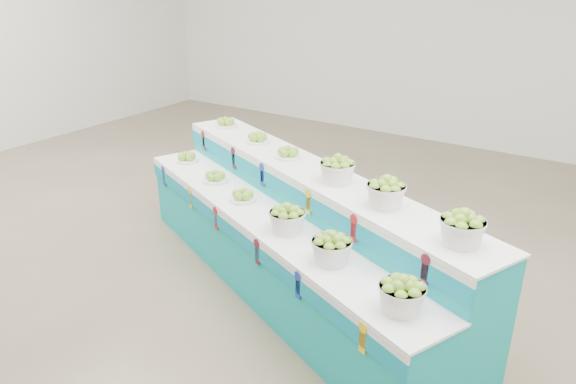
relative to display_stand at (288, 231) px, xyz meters
The scene contains 15 objects.
ground 0.86m from the display_stand, 164.74° to the right, with size 10.00×10.00×0.00m, color brown.
back_wall 5.09m from the display_stand, 97.96° to the left, with size 10.00×10.00×0.00m, color silver.
display_stand is the anchor object (origin of this frame).
plate_lower_left 1.60m from the display_stand, 165.25° to the left, with size 0.24×0.24×0.10m, color white.
plate_lower_mid 0.96m from the display_stand, behind, with size 0.24×0.24×0.10m, color white.
plate_lower_right 0.50m from the display_stand, behind, with size 0.24×0.24×0.10m, color white.
basket_lower_left 0.52m from the display_stand, 57.30° to the right, with size 0.28×0.28×0.21m, color silver, non-canonical shape.
basket_lower_mid 0.97m from the display_stand, 37.88° to the right, with size 0.28×0.28×0.21m, color silver, non-canonical shape.
basket_lower_right 1.60m from the display_stand, 31.75° to the right, with size 0.28×0.28×0.21m, color silver, non-canonical shape.
plate_upper_left 1.67m from the display_stand, 148.27° to the left, with size 0.24×0.24×0.10m, color white.
plate_upper_mid 1.08m from the display_stand, 142.13° to the left, with size 0.24×0.24×0.10m, color white.
plate_upper_right 0.70m from the display_stand, 123.54° to the left, with size 0.24×0.24×0.10m, color white.
basket_upper_left 0.74m from the display_stand, 10.82° to the left, with size 0.28×0.28×0.21m, color silver, non-canonical shape.
basket_upper_mid 1.11m from the display_stand, ahead, with size 0.28×0.28×0.21m, color silver, non-canonical shape.
basket_upper_right 1.69m from the display_stand, 14.73° to the right, with size 0.28×0.28×0.21m, color silver, non-canonical shape.
Camera 1 is at (2.91, -3.19, 2.57)m, focal length 33.35 mm.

